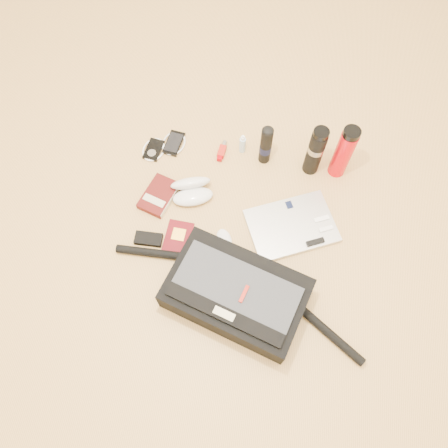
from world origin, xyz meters
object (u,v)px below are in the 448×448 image
object	(u,v)px
book	(159,196)
thermos_red	(344,152)
thermos_black	(315,151)
laptop	(292,226)
messenger_bag	(235,293)

from	to	relation	value
book	thermos_red	xyz separation A→B (m)	(0.73, 0.23, 0.12)
book	thermos_black	world-z (taller)	thermos_black
laptop	messenger_bag	bearing A→B (deg)	-144.64
messenger_bag	book	size ratio (longest dim) A/B	4.83
thermos_black	thermos_red	distance (m)	0.11
laptop	thermos_black	bearing A→B (deg)	54.59
laptop	book	xyz separation A→B (m)	(-0.56, 0.06, 0.00)
messenger_bag	laptop	size ratio (longest dim) A/B	2.38
book	messenger_bag	bearing A→B (deg)	-27.69
messenger_bag	book	world-z (taller)	messenger_bag
messenger_bag	book	bearing A→B (deg)	151.38
messenger_bag	laptop	bearing A→B (deg)	77.08
thermos_black	book	bearing A→B (deg)	-159.51
laptop	book	distance (m)	0.56
laptop	thermos_red	distance (m)	0.36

